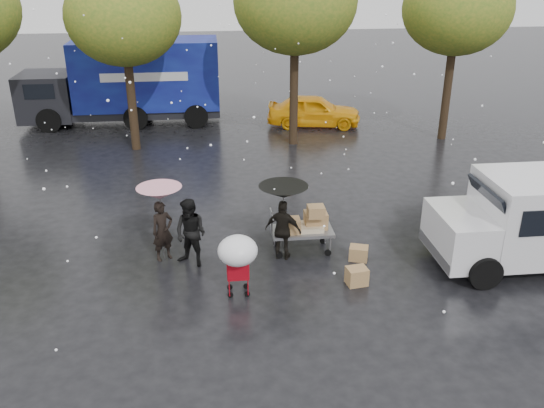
{
  "coord_description": "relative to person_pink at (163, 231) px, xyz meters",
  "views": [
    {
      "loc": [
        -0.71,
        -11.23,
        6.85
      ],
      "look_at": [
        0.66,
        1.0,
        1.44
      ],
      "focal_mm": 38.0,
      "sensor_mm": 36.0,
      "label": 1
    }
  ],
  "objects": [
    {
      "name": "umbrella_black",
      "position": [
        2.86,
        -0.29,
        1.0
      ],
      "size": [
        1.16,
        1.16,
        1.9
      ],
      "color": "#4C4C4C",
      "rests_on": "ground"
    },
    {
      "name": "blue_truck",
      "position": [
        -2.15,
        12.51,
        1.01
      ],
      "size": [
        8.3,
        2.6,
        3.5
      ],
      "color": "#0E0B5E",
      "rests_on": "ground"
    },
    {
      "name": "box_ground_far",
      "position": [
        4.67,
        -0.56,
        -0.58
      ],
      "size": [
        0.52,
        0.46,
        0.34
      ],
      "primitive_type": "cube",
      "rotation": [
        0.0,
        0.0,
        -0.33
      ],
      "color": "olive",
      "rests_on": "ground"
    },
    {
      "name": "box_ground_near",
      "position": [
        4.35,
        -1.66,
        -0.55
      ],
      "size": [
        0.5,
        0.42,
        0.4
      ],
      "primitive_type": "cube",
      "rotation": [
        0.0,
        0.0,
        0.16
      ],
      "color": "olive",
      "rests_on": "ground"
    },
    {
      "name": "person_black",
      "position": [
        2.86,
        -0.29,
        0.01
      ],
      "size": [
        0.96,
        0.69,
        1.51
      ],
      "primitive_type": "imported",
      "rotation": [
        0.0,
        0.0,
        2.73
      ],
      "color": "black",
      "rests_on": "ground"
    },
    {
      "name": "shopping_cart",
      "position": [
        1.69,
        -1.89,
        0.32
      ],
      "size": [
        0.84,
        0.84,
        1.46
      ],
      "color": "#AB0916",
      "rests_on": "ground"
    },
    {
      "name": "person_pink",
      "position": [
        0.0,
        0.0,
        0.0
      ],
      "size": [
        0.65,
        0.58,
        1.49
      ],
      "primitive_type": "imported",
      "rotation": [
        0.0,
        0.0,
        0.52
      ],
      "color": "black",
      "rests_on": "ground"
    },
    {
      "name": "umbrella_pink",
      "position": [
        -0.0,
        0.0,
        0.98
      ],
      "size": [
        1.06,
        1.06,
        1.88
      ],
      "color": "#4C4C4C",
      "rests_on": "ground"
    },
    {
      "name": "person_middle",
      "position": [
        0.68,
        -0.35,
        0.08
      ],
      "size": [
        1.02,
        0.97,
        1.66
      ],
      "primitive_type": "imported",
      "rotation": [
        0.0,
        0.0,
        -0.58
      ],
      "color": "black",
      "rests_on": "ground"
    },
    {
      "name": "vendor_cart",
      "position": [
        3.46,
        0.02,
        -0.02
      ],
      "size": [
        1.52,
        0.8,
        1.27
      ],
      "color": "slate",
      "rests_on": "ground"
    },
    {
      "name": "tree_row",
      "position": [
        1.47,
        8.74,
        4.28
      ],
      "size": [
        21.6,
        4.4,
        7.12
      ],
      "color": "black",
      "rests_on": "ground"
    },
    {
      "name": "yellow_taxi",
      "position": [
        5.66,
        11.08,
        -0.08
      ],
      "size": [
        4.12,
        2.23,
        1.33
      ],
      "primitive_type": "imported",
      "rotation": [
        0.0,
        0.0,
        1.39
      ],
      "color": "#F7A80D",
      "rests_on": "ground"
    },
    {
      "name": "ground",
      "position": [
        1.94,
        -1.26,
        -0.75
      ],
      "size": [
        90.0,
        90.0,
        0.0
      ],
      "primitive_type": "plane",
      "color": "black",
      "rests_on": "ground"
    }
  ]
}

